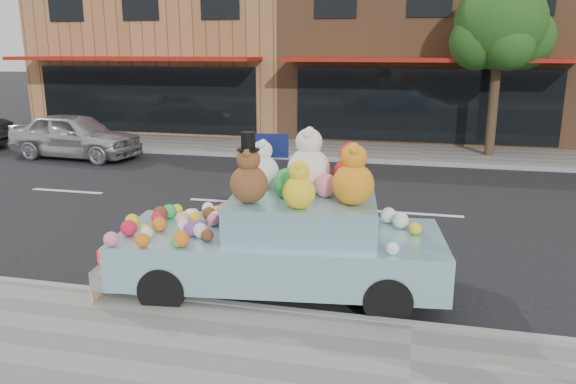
# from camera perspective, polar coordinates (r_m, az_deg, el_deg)

# --- Properties ---
(ground) EXTENTS (120.00, 120.00, 0.00)m
(ground) POSITION_cam_1_polar(r_m,az_deg,el_deg) (11.62, 13.03, -2.20)
(ground) COLOR black
(ground) RESTS_ON ground
(far_sidewalk) EXTENTS (60.00, 3.00, 0.12)m
(far_sidewalk) POSITION_cam_1_polar(r_m,az_deg,el_deg) (17.94, 13.33, 3.78)
(far_sidewalk) COLOR gray
(far_sidewalk) RESTS_ON ground
(near_kerb) EXTENTS (60.00, 0.12, 0.13)m
(near_kerb) POSITION_cam_1_polar(r_m,az_deg,el_deg) (6.93, 12.46, -13.29)
(near_kerb) COLOR gray
(near_kerb) RESTS_ON ground
(far_kerb) EXTENTS (60.00, 0.12, 0.13)m
(far_kerb) POSITION_cam_1_polar(r_m,az_deg,el_deg) (16.46, 13.28, 2.88)
(far_kerb) COLOR gray
(far_kerb) RESTS_ON ground
(storefront_left) EXTENTS (10.00, 9.80, 7.30)m
(storefront_left) POSITION_cam_1_polar(r_m,az_deg,el_deg) (25.19, -10.25, 15.09)
(storefront_left) COLOR #A06B43
(storefront_left) RESTS_ON ground
(storefront_mid) EXTENTS (10.00, 9.80, 7.30)m
(storefront_mid) POSITION_cam_1_polar(r_m,az_deg,el_deg) (23.13, 13.98, 14.98)
(storefront_mid) COLOR brown
(storefront_mid) RESTS_ON ground
(street_tree) EXTENTS (3.00, 2.70, 5.22)m
(street_tree) POSITION_cam_1_polar(r_m,az_deg,el_deg) (17.83, 20.78, 14.95)
(street_tree) COLOR #38281C
(street_tree) RESTS_ON ground
(car_silver) EXTENTS (4.16, 1.97, 1.37)m
(car_silver) POSITION_cam_1_polar(r_m,az_deg,el_deg) (18.19, -20.82, 5.38)
(car_silver) COLOR #B5B5BA
(car_silver) RESTS_ON ground
(art_car) EXTENTS (4.66, 2.29, 2.25)m
(art_car) POSITION_cam_1_polar(r_m,az_deg,el_deg) (7.55, -0.55, -4.41)
(art_car) COLOR black
(art_car) RESTS_ON ground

